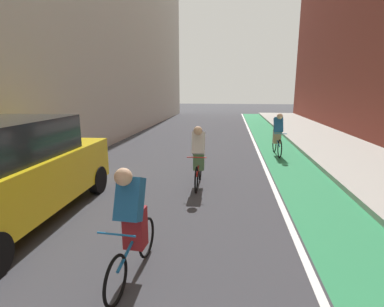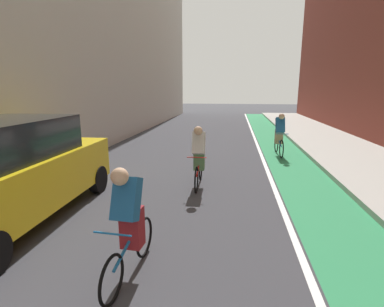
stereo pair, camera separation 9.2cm
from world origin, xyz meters
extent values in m
plane|color=#38383D|center=(0.00, 15.46, 0.00)|extent=(85.62, 85.62, 0.00)
cube|color=#2D8451|center=(3.18, 17.46, 0.00)|extent=(1.60, 38.92, 0.00)
cube|color=white|center=(2.28, 17.46, 0.00)|extent=(0.12, 38.92, 0.00)
cube|color=#A8A59E|center=(5.70, 17.46, 0.07)|extent=(3.44, 38.92, 0.14)
cube|color=yellow|center=(-2.93, 10.61, 0.80)|extent=(2.03, 4.57, 0.95)
cylinder|color=black|center=(-3.86, 12.30, 0.33)|extent=(0.24, 0.67, 0.66)
cylinder|color=black|center=(-2.09, 12.35, 0.33)|extent=(0.24, 0.67, 0.66)
torus|color=black|center=(-0.18, 8.71, 0.30)|extent=(0.08, 0.61, 0.61)
torus|color=black|center=(-0.10, 9.76, 0.30)|extent=(0.08, 0.61, 0.61)
cylinder|color=#1966A5|center=(-0.14, 9.23, 0.52)|extent=(0.11, 0.96, 0.33)
cylinder|color=#1966A5|center=(-0.13, 9.41, 0.60)|extent=(0.04, 0.12, 0.55)
cylinder|color=#1966A5|center=(-0.17, 8.79, 0.85)|extent=(0.48, 0.06, 0.02)
cube|color=maroon|center=(-0.13, 9.34, 0.67)|extent=(0.30, 0.26, 0.56)
cube|color=#1E598C|center=(-0.14, 9.21, 1.13)|extent=(0.35, 0.42, 0.60)
sphere|color=tan|center=(-0.15, 9.05, 1.47)|extent=(0.22, 0.22, 0.22)
torus|color=black|center=(0.32, 12.64, 0.33)|extent=(0.05, 0.66, 0.66)
torus|color=black|center=(0.31, 13.69, 0.33)|extent=(0.05, 0.66, 0.66)
cylinder|color=red|center=(0.32, 13.17, 0.55)|extent=(0.06, 0.96, 0.33)
cylinder|color=red|center=(0.31, 13.35, 0.63)|extent=(0.04, 0.12, 0.55)
cylinder|color=red|center=(0.32, 12.72, 0.88)|extent=(0.48, 0.03, 0.02)
cube|color=#4C7247|center=(0.31, 13.27, 0.70)|extent=(0.28, 0.24, 0.56)
cube|color=beige|center=(0.32, 13.15, 1.16)|extent=(0.33, 0.40, 0.60)
sphere|color=tan|center=(0.32, 12.99, 1.50)|extent=(0.22, 0.22, 0.22)
cube|color=#4C7247|center=(0.31, 13.27, 1.18)|extent=(0.26, 0.28, 0.39)
torus|color=black|center=(2.96, 16.81, 0.35)|extent=(0.07, 0.69, 0.69)
torus|color=black|center=(2.91, 17.85, 0.35)|extent=(0.07, 0.69, 0.69)
cylinder|color=#1966A5|center=(2.94, 17.33, 0.57)|extent=(0.08, 0.96, 0.33)
cylinder|color=#1966A5|center=(2.93, 17.51, 0.65)|extent=(0.04, 0.12, 0.55)
cylinder|color=#1966A5|center=(2.96, 16.88, 0.90)|extent=(0.48, 0.04, 0.02)
cube|color=tan|center=(2.93, 17.44, 0.72)|extent=(0.29, 0.25, 0.56)
cube|color=#1E598C|center=(2.94, 17.31, 1.18)|extent=(0.34, 0.41, 0.60)
sphere|color=tan|center=(2.95, 17.15, 1.52)|extent=(0.22, 0.22, 0.22)
cube|color=tan|center=(2.93, 17.43, 1.20)|extent=(0.27, 0.28, 0.39)
camera|label=1|loc=(1.11, 5.79, 2.51)|focal=27.48mm
camera|label=2|loc=(1.20, 5.81, 2.51)|focal=27.48mm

